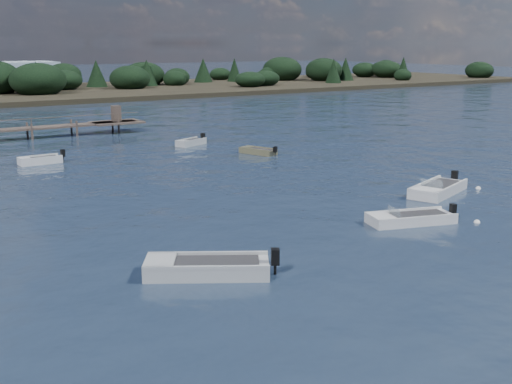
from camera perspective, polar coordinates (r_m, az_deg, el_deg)
ground at (r=77.34m, az=-18.27°, el=5.86°), size 400.00×400.00×0.00m
tender_far_grey_b at (r=57.44m, az=-5.79°, el=4.32°), size 3.37×2.26×1.15m
dinghy_extra_a at (r=52.65m, az=0.19°, el=3.56°), size 2.17×3.47×0.99m
dinghy_mid_white_b at (r=40.14m, az=15.87°, el=0.10°), size 5.36×3.41×1.32m
dinghy_mid_white_a at (r=33.28m, az=13.57°, el=-2.45°), size 4.78×2.87×1.10m
dinghy_mid_grey at (r=25.32m, az=-4.38°, el=-6.97°), size 5.07×4.09×1.33m
tender_far_white at (r=50.92m, az=-18.62°, el=2.58°), size 3.47×1.37×1.18m
buoy_b at (r=34.30m, az=19.04°, el=-2.59°), size 0.32×0.32×0.32m
buoy_c at (r=27.48m, az=-8.72°, el=-5.85°), size 0.32×0.32×0.32m
buoy_d at (r=42.29m, az=19.14°, el=0.28°), size 0.32×0.32×0.32m
far_headland at (r=122.91m, az=-11.99°, el=9.59°), size 190.00×40.00×5.80m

